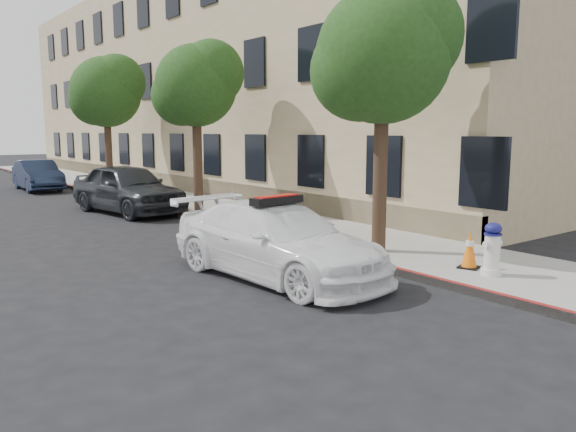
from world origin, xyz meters
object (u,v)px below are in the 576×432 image
(traffic_cone, at_px, (470,250))
(fire_hydrant, at_px, (492,250))
(police_car, at_px, (277,240))
(parked_car_mid, at_px, (128,188))
(parked_car_far, at_px, (38,175))

(traffic_cone, bearing_deg, fire_hydrant, -103.38)
(police_car, height_order, fire_hydrant, police_car)
(police_car, relative_size, parked_car_mid, 1.02)
(police_car, distance_m, parked_car_far, 19.15)
(parked_car_mid, bearing_deg, police_car, -103.74)
(fire_hydrant, xyz_separation_m, traffic_cone, (0.13, 0.55, -0.12))
(fire_hydrant, distance_m, traffic_cone, 0.58)
(police_car, bearing_deg, fire_hydrant, -49.43)
(parked_car_mid, bearing_deg, traffic_cone, -88.61)
(parked_car_mid, height_order, fire_hydrant, parked_car_mid)
(parked_car_far, xyz_separation_m, traffic_cone, (2.43, -21.30, -0.20))
(parked_car_mid, distance_m, parked_car_far, 9.47)
(police_car, relative_size, parked_car_far, 1.18)
(parked_car_far, relative_size, traffic_cone, 6.01)
(parked_car_far, height_order, traffic_cone, parked_car_far)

